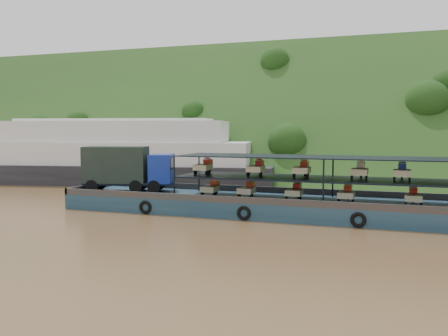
% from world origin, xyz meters
% --- Properties ---
extents(ground, '(160.00, 160.00, 0.00)m').
position_xyz_m(ground, '(0.00, 0.00, 0.00)').
color(ground, brown).
rests_on(ground, ground).
extents(hillside, '(140.00, 39.60, 39.60)m').
position_xyz_m(hillside, '(0.00, 36.00, 0.00)').
color(hillside, '#1E3B15').
rests_on(hillside, ground).
extents(cargo_barge, '(35.11, 7.18, 5.08)m').
position_xyz_m(cargo_barge, '(2.08, -0.24, 1.28)').
color(cargo_barge, '#133044').
rests_on(cargo_barge, ground).
extents(passenger_ferry, '(39.72, 17.24, 7.81)m').
position_xyz_m(passenger_ferry, '(-20.45, 15.28, 3.38)').
color(passenger_ferry, black).
rests_on(passenger_ferry, ground).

